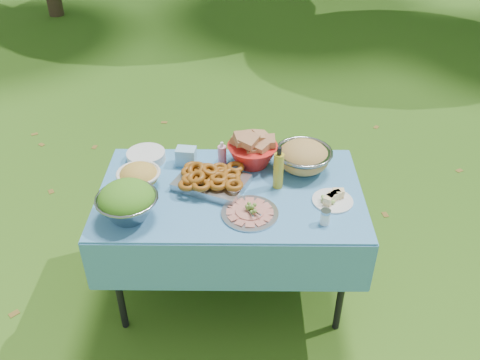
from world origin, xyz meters
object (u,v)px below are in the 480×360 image
Objects in this scene: plate_stack at (146,156)px; bread_bowl at (252,150)px; oil_bottle at (279,167)px; charcuterie_platter at (250,209)px; pasta_bowl_steel at (303,157)px; salad_bowl at (127,201)px; picnic_table at (231,241)px.

bread_bowl is (0.64, -0.03, 0.07)m from plate_stack.
charcuterie_platter is at bearing -122.69° from oil_bottle.
pasta_bowl_steel is (0.93, -0.09, 0.06)m from plate_stack.
plate_stack is 0.80m from charcuterie_platter.
bread_bowl is at bearing 169.55° from pasta_bowl_steel.
plate_stack is 0.83m from oil_bottle.
pasta_bowl_steel is 1.09× the size of charcuterie_platter.
oil_bottle is at bearing -18.61° from plate_stack.
salad_bowl reaches higher than plate_stack.
picnic_table is at bearing -30.56° from plate_stack.
pasta_bowl_steel is (0.94, 0.45, -0.02)m from salad_bowl.
charcuterie_platter is (0.11, -0.20, 0.41)m from picnic_table.
bread_bowl is 0.48m from charcuterie_platter.
oil_bottle is (0.14, -0.23, 0.03)m from bread_bowl.
charcuterie_platter is at bearing -126.62° from pasta_bowl_steel.
plate_stack is 0.94m from pasta_bowl_steel.
picnic_table is 4.90× the size of bread_bowl.
picnic_table is 4.84× the size of charcuterie_platter.
plate_stack is 0.78× the size of bread_bowl.
plate_stack is 0.70× the size of pasta_bowl_steel.
charcuterie_platter is (-0.02, -0.47, -0.06)m from bread_bowl.
plate_stack reaches higher than picnic_table.
pasta_bowl_steel is at bearing 27.32° from picnic_table.
oil_bottle is (0.78, 0.28, 0.03)m from salad_bowl.
salad_bowl is at bearing -160.44° from oil_bottle.
picnic_table is 4.65× the size of salad_bowl.
picnic_table is at bearing 117.67° from charcuterie_platter.
salad_bowl is 1.04× the size of charcuterie_platter.
plate_stack is (-0.52, 0.30, 0.41)m from picnic_table.
oil_bottle reaches higher than pasta_bowl_steel.
salad_bowl is at bearing -90.21° from plate_stack.
salad_bowl is (-0.52, -0.24, 0.48)m from picnic_table.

